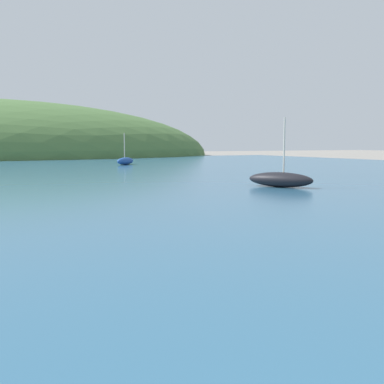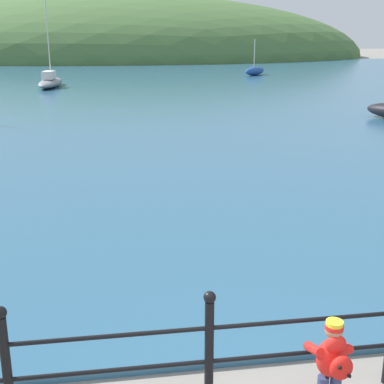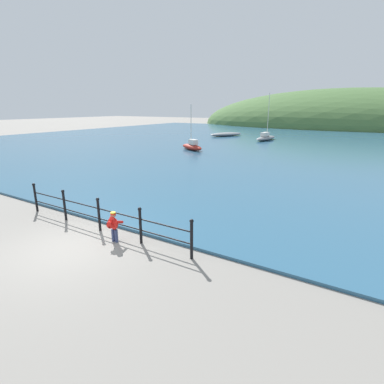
% 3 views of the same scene
% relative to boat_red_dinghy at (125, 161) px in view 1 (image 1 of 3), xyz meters
% --- Properties ---
extents(water, '(80.00, 60.00, 0.10)m').
position_rel_boat_red_dinghy_xyz_m(water, '(-10.43, -7.29, -0.39)').
color(water, '#2D5B7A').
rests_on(water, ground).
extents(boat_red_dinghy, '(2.38, 2.35, 2.77)m').
position_rel_boat_red_dinghy_xyz_m(boat_red_dinghy, '(0.00, 0.00, 0.00)').
color(boat_red_dinghy, '#1E4793').
rests_on(boat_red_dinghy, water).
extents(boat_twin_mast, '(2.30, 3.01, 2.98)m').
position_rel_boat_red_dinghy_xyz_m(boat_twin_mast, '(-0.06, -22.34, -0.01)').
color(boat_twin_mast, black).
rests_on(boat_twin_mast, water).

